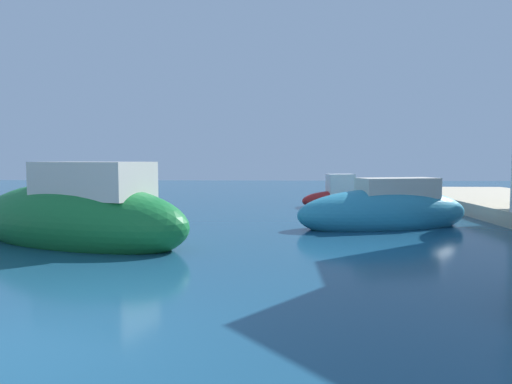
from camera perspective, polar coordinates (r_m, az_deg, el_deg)
name	(u,v)px	position (r m, az deg, el deg)	size (l,w,h in m)	color
ground	(16,350)	(5.92, -28.05, -17.21)	(80.00, 80.00, 0.00)	navy
quay_promenade	(423,349)	(4.97, 20.33, -18.07)	(44.00, 32.00, 0.50)	beige
moored_boat_0	(80,217)	(12.08, -21.35, -2.97)	(6.71, 4.31, 2.49)	#197233
moored_boat_4	(385,211)	(14.52, 15.99, -2.35)	(5.86, 3.14, 1.88)	teal
moored_boat_5	(336,197)	(20.64, 10.10, -0.62)	(3.18, 1.55, 1.64)	#B21E1E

